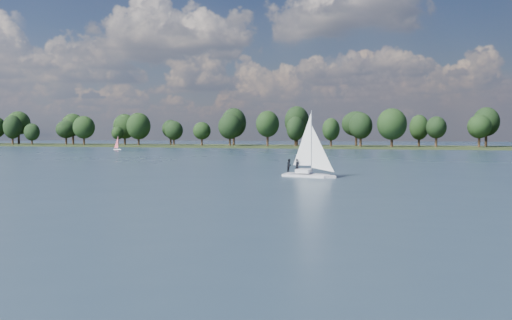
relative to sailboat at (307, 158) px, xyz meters
The scene contains 6 objects.
ground 47.13m from the sailboat, 76.24° to the left, with size 700.00×700.00×0.00m, color #233342.
far_shore 158.14m from the sailboat, 85.94° to the left, with size 660.00×40.00×1.50m, color black.
sailboat is the anchor object (origin of this frame).
dinghy_pink 138.02m from the sailboat, 131.55° to the left, with size 3.17×1.44×4.94m.
pontoon 205.75m from the sailboat, 136.53° to the left, with size 4.00×2.00×0.50m, color #595B5E.
treeline 154.50m from the sailboat, 90.15° to the left, with size 562.53×74.12×18.55m.
Camera 1 is at (4.92, -11.20, 4.97)m, focal length 40.00 mm.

